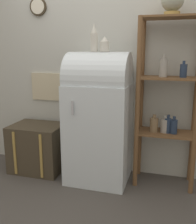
# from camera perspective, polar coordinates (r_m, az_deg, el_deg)

# --- Properties ---
(ground_plane) EXTENTS (12.00, 12.00, 0.00)m
(ground_plane) POSITION_cam_1_polar(r_m,az_deg,el_deg) (3.03, -1.18, -16.21)
(ground_plane) COLOR #4C4742
(wall_back) EXTENTS (7.00, 0.09, 2.70)m
(wall_back) POSITION_cam_1_polar(r_m,az_deg,el_deg) (3.20, 1.75, 10.69)
(wall_back) COLOR #B7B7AD
(wall_back) RESTS_ON ground_plane
(refrigerator) EXTENTS (0.69, 0.63, 1.48)m
(refrigerator) POSITION_cam_1_polar(r_m,az_deg,el_deg) (2.97, 0.18, -0.89)
(refrigerator) COLOR silver
(refrigerator) RESTS_ON ground_plane
(suitcase_trunk) EXTENTS (0.64, 0.50, 0.59)m
(suitcase_trunk) POSITION_cam_1_polar(r_m,az_deg,el_deg) (3.43, -12.91, -7.54)
(suitcase_trunk) COLOR #423828
(suitcase_trunk) RESTS_ON ground_plane
(shelf_unit) EXTENTS (0.65, 0.35, 1.83)m
(shelf_unit) POSITION_cam_1_polar(r_m,az_deg,el_deg) (2.91, 14.87, 3.22)
(shelf_unit) COLOR brown
(shelf_unit) RESTS_ON ground_plane
(globe) EXTENTS (0.22, 0.22, 0.26)m
(globe) POSITION_cam_1_polar(r_m,az_deg,el_deg) (2.90, 15.93, 22.24)
(globe) COLOR #AD8942
(globe) RESTS_ON shelf_unit
(vase_left) EXTENTS (0.08, 0.08, 0.29)m
(vase_left) POSITION_cam_1_polar(r_m,az_deg,el_deg) (2.89, -0.86, 15.68)
(vase_left) COLOR beige
(vase_left) RESTS_ON refrigerator
(vase_center) EXTENTS (0.10, 0.10, 0.16)m
(vase_center) POSITION_cam_1_polar(r_m,az_deg,el_deg) (2.87, 1.45, 14.47)
(vase_center) COLOR beige
(vase_center) RESTS_ON refrigerator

